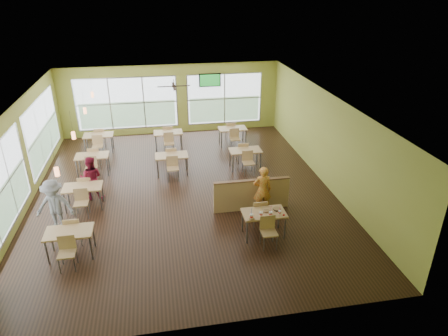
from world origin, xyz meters
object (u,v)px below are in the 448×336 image
Objects in this scene: main_table at (264,216)px; food_basket at (277,209)px; half_wall_divider at (251,195)px; man_plaid at (262,190)px.

food_basket is (0.39, 0.06, 0.15)m from main_table.
main_table is at bearing -90.00° from half_wall_divider.
half_wall_divider is at bearing 105.75° from food_basket.
half_wall_divider is 10.37× the size of food_basket.
man_plaid is 6.75× the size of food_basket.
man_plaid is at bearing -40.59° from half_wall_divider.
food_basket is (0.11, -1.15, -0.00)m from man_plaid.
food_basket is at bearing -74.25° from half_wall_divider.
man_plaid is at bearing 95.64° from food_basket.
food_basket is at bearing 97.13° from man_plaid.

